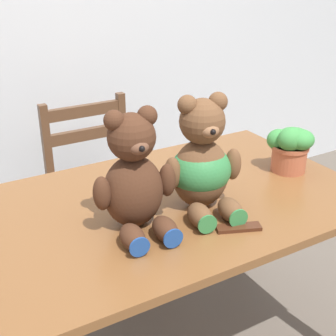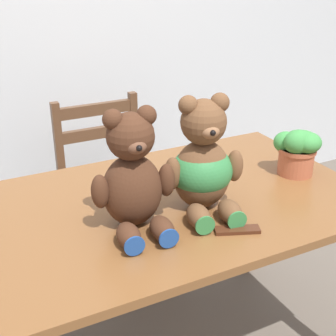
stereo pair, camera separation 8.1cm
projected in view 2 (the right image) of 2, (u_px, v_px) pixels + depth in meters
The scene contains 7 objects.
wall_back at pixel (59, 6), 2.46m from camera, with size 8.00×0.04×2.60m, color silver.
dining_table at pixel (168, 225), 1.68m from camera, with size 1.41×0.86×0.76m.
wooden_chair_behind at pixel (109, 185), 2.43m from camera, with size 0.45×0.45×0.88m.
teddy_bear_left at pixel (133, 178), 1.42m from camera, with size 0.27×0.28×0.39m.
teddy_bear_right at pixel (203, 165), 1.53m from camera, with size 0.28×0.30×0.39m.
potted_plant at pixel (298, 148), 1.80m from camera, with size 0.16×0.17×0.19m.
chocolate_bar at pixel (237, 230), 1.45m from camera, with size 0.14×0.04×0.01m, color #472314.
Camera 2 is at (-0.65, -0.86, 1.55)m, focal length 50.00 mm.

